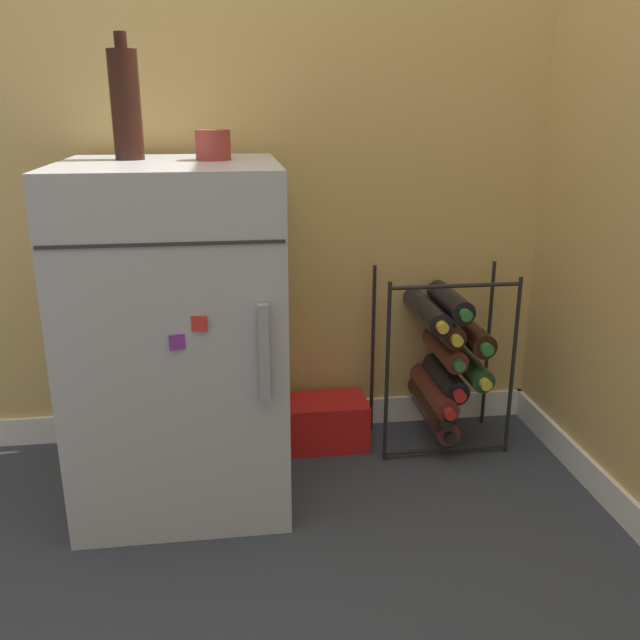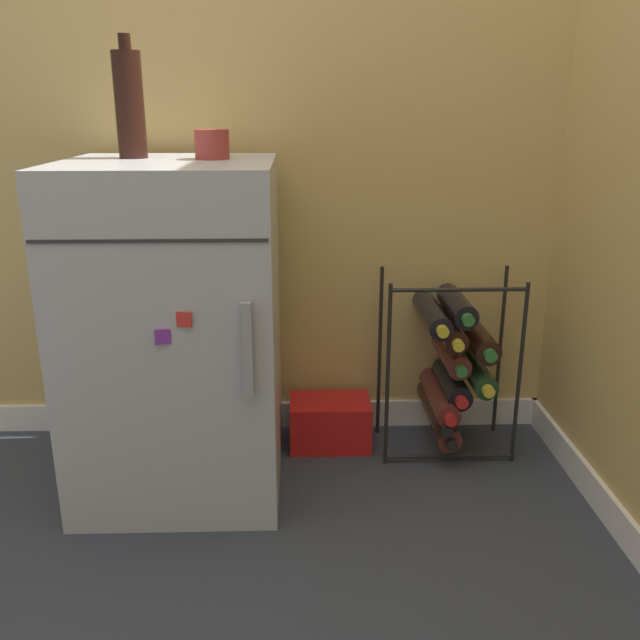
% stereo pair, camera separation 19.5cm
% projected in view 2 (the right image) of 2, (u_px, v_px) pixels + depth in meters
% --- Properties ---
extents(ground_plane, '(14.00, 14.00, 0.00)m').
position_uv_depth(ground_plane, '(271.00, 537.00, 1.72)').
color(ground_plane, '#333842').
extents(wall_back, '(6.78, 0.07, 2.50)m').
position_uv_depth(wall_back, '(270.00, 37.00, 1.97)').
color(wall_back, tan).
rests_on(wall_back, ground_plane).
extents(mini_fridge, '(0.55, 0.57, 0.91)m').
position_uv_depth(mini_fridge, '(178.00, 331.00, 1.86)').
color(mini_fridge, '#B7BABF').
rests_on(mini_fridge, ground_plane).
extents(wine_rack, '(0.40, 0.33, 0.57)m').
position_uv_depth(wine_rack, '(451.00, 365.00, 2.09)').
color(wine_rack, black).
rests_on(wine_rack, ground_plane).
extents(soda_box, '(0.26, 0.17, 0.15)m').
position_uv_depth(soda_box, '(330.00, 422.00, 2.17)').
color(soda_box, red).
rests_on(soda_box, ground_plane).
extents(fridge_top_cup, '(0.09, 0.09, 0.08)m').
position_uv_depth(fridge_top_cup, '(212.00, 144.00, 1.75)').
color(fridge_top_cup, maroon).
rests_on(fridge_top_cup, mini_fridge).
extents(fridge_top_bottle, '(0.07, 0.07, 0.31)m').
position_uv_depth(fridge_top_bottle, '(130.00, 104.00, 1.76)').
color(fridge_top_bottle, black).
rests_on(fridge_top_bottle, mini_fridge).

